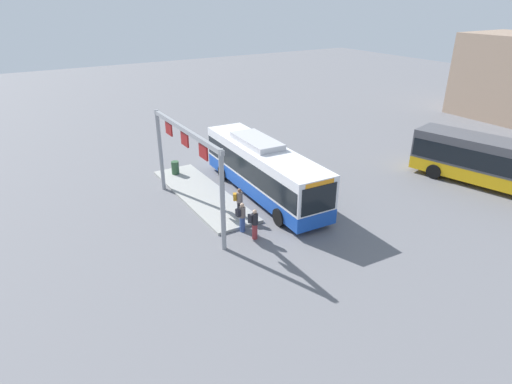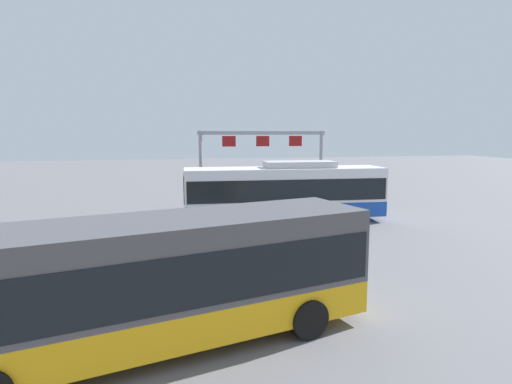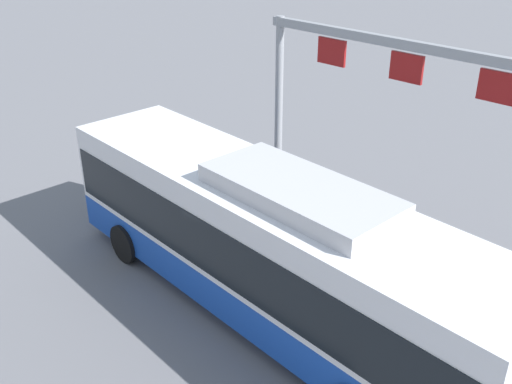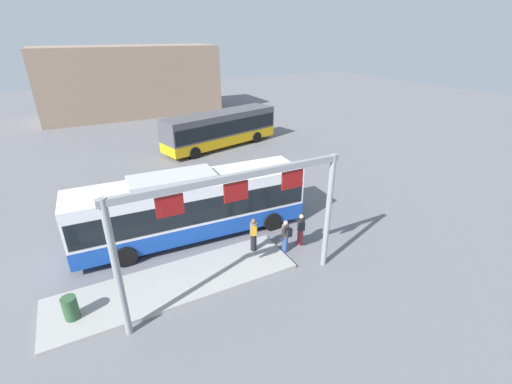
{
  "view_description": "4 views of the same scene",
  "coord_description": "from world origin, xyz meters",
  "px_view_note": "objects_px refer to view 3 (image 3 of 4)",
  "views": [
    {
      "loc": [
        20.59,
        -13.13,
        11.45
      ],
      "look_at": [
        1.53,
        -1.48,
        1.13
      ],
      "focal_mm": 30.04,
      "sensor_mm": 36.0,
      "label": 1
    },
    {
      "loc": [
        6.62,
        23.15,
        5.08
      ],
      "look_at": [
        1.59,
        -0.41,
        1.7
      ],
      "focal_mm": 29.82,
      "sensor_mm": 36.0,
      "label": 2
    },
    {
      "loc": [
        -7.3,
        7.74,
        8.33
      ],
      "look_at": [
        2.24,
        -1.93,
        1.46
      ],
      "focal_mm": 41.67,
      "sensor_mm": 36.0,
      "label": 3
    },
    {
      "loc": [
        -4.28,
        -14.91,
        9.5
      ],
      "look_at": [
        3.44,
        -0.24,
        1.8
      ],
      "focal_mm": 24.22,
      "sensor_mm": 36.0,
      "label": 4
    }
  ],
  "objects_px": {
    "person_boarding": "(239,173)",
    "person_waiting_mid": "(266,181)",
    "bus_main": "(268,241)",
    "person_waiting_near": "(288,198)"
  },
  "relations": [
    {
      "from": "person_boarding",
      "to": "person_waiting_near",
      "type": "relative_size",
      "value": 1.0
    },
    {
      "from": "person_waiting_mid",
      "to": "person_boarding",
      "type": "bearing_deg",
      "value": -84.26
    },
    {
      "from": "person_waiting_near",
      "to": "person_boarding",
      "type": "bearing_deg",
      "value": -74.15
    },
    {
      "from": "bus_main",
      "to": "person_waiting_near",
      "type": "distance_m",
      "value": 3.53
    },
    {
      "from": "person_waiting_near",
      "to": "person_waiting_mid",
      "type": "xyz_separation_m",
      "value": [
        1.37,
        -0.61,
        -0.16
      ]
    },
    {
      "from": "bus_main",
      "to": "person_waiting_near",
      "type": "bearing_deg",
      "value": -52.73
    },
    {
      "from": "bus_main",
      "to": "person_boarding",
      "type": "xyz_separation_m",
      "value": [
        4.29,
        -3.28,
        -0.92
      ]
    },
    {
      "from": "person_waiting_near",
      "to": "person_waiting_mid",
      "type": "height_order",
      "value": "person_waiting_near"
    },
    {
      "from": "bus_main",
      "to": "person_boarding",
      "type": "height_order",
      "value": "bus_main"
    },
    {
      "from": "person_boarding",
      "to": "person_waiting_mid",
      "type": "xyz_separation_m",
      "value": [
        -0.97,
        -0.17,
        0.0
      ]
    }
  ]
}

